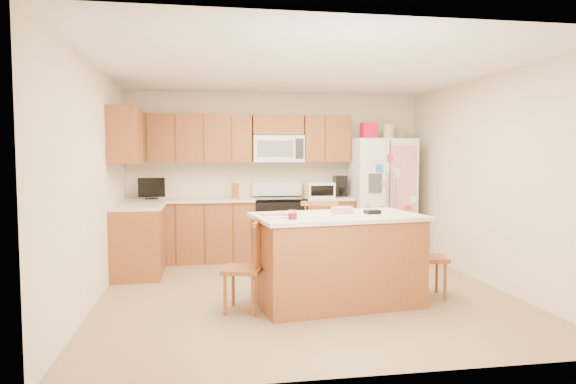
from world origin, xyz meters
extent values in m
plane|color=#875D42|center=(0.00, 0.00, 0.00)|extent=(4.50, 4.50, 0.00)
cube|color=beige|center=(0.00, 2.25, 1.25)|extent=(4.50, 0.10, 2.50)
cube|color=beige|center=(0.00, -2.25, 1.25)|extent=(4.50, 0.10, 2.50)
cube|color=beige|center=(-2.25, 0.00, 1.25)|extent=(0.10, 4.50, 2.50)
cube|color=beige|center=(2.25, 0.00, 1.25)|extent=(0.10, 4.50, 2.50)
cube|color=white|center=(0.00, 0.00, 2.50)|extent=(4.50, 4.50, 0.04)
cube|color=brown|center=(-1.31, 1.95, 0.44)|extent=(1.87, 0.60, 0.88)
cube|color=brown|center=(0.74, 1.95, 0.44)|extent=(0.72, 0.60, 0.88)
cube|color=brown|center=(-1.95, 1.17, 0.44)|extent=(0.60, 0.95, 0.88)
cube|color=#F4EDC7|center=(-1.31, 1.94, 0.90)|extent=(1.87, 0.64, 0.04)
cube|color=#F4EDC7|center=(0.74, 1.94, 0.90)|extent=(0.72, 0.64, 0.04)
cube|color=#F4EDC7|center=(-1.94, 1.17, 0.90)|extent=(0.64, 0.95, 0.04)
cube|color=brown|center=(-1.32, 2.08, 1.80)|extent=(1.85, 0.33, 0.70)
cube|color=brown|center=(0.75, 2.08, 1.80)|extent=(0.70, 0.33, 0.70)
cube|color=brown|center=(0.00, 2.08, 2.00)|extent=(0.76, 0.33, 0.29)
cube|color=brown|center=(-2.08, 1.17, 1.80)|extent=(0.33, 0.95, 0.70)
cube|color=#543517|center=(-1.90, 1.92, 1.80)|extent=(0.02, 0.01, 0.66)
cube|color=#543517|center=(-1.90, 1.65, 0.44)|extent=(0.02, 0.01, 0.84)
cube|color=#543517|center=(-1.50, 1.92, 1.80)|extent=(0.02, 0.01, 0.66)
cube|color=#543517|center=(-1.50, 1.65, 0.44)|extent=(0.02, 0.01, 0.84)
cube|color=#543517|center=(-1.10, 1.92, 1.80)|extent=(0.02, 0.01, 0.66)
cube|color=#543517|center=(-1.10, 1.65, 0.44)|extent=(0.02, 0.01, 0.84)
cube|color=#543517|center=(-0.70, 1.92, 1.80)|extent=(0.01, 0.01, 0.66)
cube|color=#543517|center=(-0.70, 1.65, 0.44)|extent=(0.01, 0.01, 0.84)
cube|color=#543517|center=(0.70, 1.92, 1.80)|extent=(0.01, 0.01, 0.66)
cube|color=#543517|center=(0.70, 1.65, 0.44)|extent=(0.01, 0.01, 0.84)
cube|color=white|center=(0.00, 2.06, 1.65)|extent=(0.76, 0.38, 0.40)
cube|color=slate|center=(-0.06, 1.86, 1.65)|extent=(0.54, 0.01, 0.24)
cube|color=#262626|center=(0.30, 1.86, 1.65)|extent=(0.12, 0.01, 0.30)
cube|color=brown|center=(-0.65, 1.95, 1.03)|extent=(0.10, 0.14, 0.22)
cube|color=black|center=(-1.85, 1.97, 0.93)|extent=(0.18, 0.12, 0.02)
cube|color=black|center=(-1.85, 1.97, 1.09)|extent=(0.38, 0.03, 0.28)
cube|color=orange|center=(0.58, 2.03, 1.01)|extent=(0.35, 0.22, 0.18)
cube|color=white|center=(0.60, 1.80, 1.04)|extent=(0.40, 0.28, 0.23)
cube|color=black|center=(0.60, 1.66, 1.04)|extent=(0.34, 0.01, 0.15)
cube|color=black|center=(0.96, 2.00, 1.08)|extent=(0.18, 0.22, 0.32)
cylinder|color=black|center=(0.96, 1.93, 1.01)|extent=(0.12, 0.12, 0.12)
cube|color=black|center=(0.00, 1.93, 0.44)|extent=(0.76, 0.64, 0.88)
cube|color=black|center=(0.00, 1.60, 0.42)|extent=(0.68, 0.01, 0.42)
cube|color=black|center=(0.00, 1.93, 0.91)|extent=(0.76, 0.64, 0.03)
cube|color=white|center=(0.00, 2.19, 1.03)|extent=(0.76, 0.10, 0.20)
cube|color=white|center=(1.57, 1.88, 0.90)|extent=(0.90, 0.75, 1.80)
cube|color=#4C4C4C|center=(1.57, 1.49, 0.90)|extent=(0.02, 0.01, 1.75)
cube|color=silver|center=(1.52, 1.47, 1.05)|extent=(0.02, 0.03, 0.55)
cube|color=silver|center=(1.62, 1.47, 1.05)|extent=(0.02, 0.03, 0.55)
cube|color=#3F3F44|center=(1.35, 1.49, 1.15)|extent=(0.20, 0.01, 0.28)
cube|color=#D84C59|center=(1.77, 1.49, 1.05)|extent=(0.42, 0.01, 1.30)
cube|color=red|center=(1.37, 1.88, 1.92)|extent=(0.22, 0.22, 0.24)
cylinder|color=tan|center=(1.67, 1.82, 1.91)|extent=(0.18, 0.18, 0.22)
cube|color=#9F7760|center=(1.85, 1.96, 1.89)|extent=(0.18, 0.20, 0.18)
cube|color=brown|center=(0.25, -0.47, 0.45)|extent=(1.74, 1.13, 0.90)
cube|color=#F4EDC7|center=(0.25, -0.47, 0.92)|extent=(1.83, 1.22, 0.04)
cylinder|color=red|center=(-0.27, -0.77, 0.97)|extent=(0.08, 0.08, 0.06)
cylinder|color=white|center=(-0.27, -0.77, 0.98)|extent=(0.09, 0.09, 0.09)
cube|color=pink|center=(0.33, -0.39, 0.97)|extent=(0.22, 0.18, 0.07)
cube|color=black|center=(0.64, -0.47, 0.96)|extent=(0.16, 0.14, 0.04)
cube|color=white|center=(-0.46, -0.60, 0.95)|extent=(0.33, 0.28, 0.01)
cube|color=#D84C4C|center=(-0.42, -0.52, 0.96)|extent=(0.28, 0.23, 0.01)
cylinder|color=white|center=(-0.05, -0.73, 0.94)|extent=(0.13, 0.07, 0.01)
cube|color=brown|center=(-0.74, -0.59, 0.42)|extent=(0.47, 0.49, 0.04)
cylinder|color=brown|center=(-0.83, -0.39, 0.20)|extent=(0.03, 0.03, 0.40)
cylinder|color=brown|center=(-0.92, -0.70, 0.20)|extent=(0.03, 0.03, 0.40)
cylinder|color=brown|center=(-0.56, -0.48, 0.20)|extent=(0.03, 0.03, 0.40)
cylinder|color=brown|center=(-0.66, -0.78, 0.20)|extent=(0.03, 0.03, 0.40)
cylinder|color=brown|center=(-0.55, -0.50, 0.66)|extent=(0.02, 0.02, 0.45)
cylinder|color=brown|center=(-0.57, -0.57, 0.66)|extent=(0.02, 0.02, 0.45)
cylinder|color=brown|center=(-0.59, -0.63, 0.66)|extent=(0.02, 0.02, 0.45)
cylinder|color=brown|center=(-0.61, -0.70, 0.66)|extent=(0.02, 0.02, 0.45)
cylinder|color=brown|center=(-0.63, -0.77, 0.66)|extent=(0.02, 0.02, 0.45)
cube|color=brown|center=(-0.59, -0.63, 0.89)|extent=(0.15, 0.37, 0.05)
cube|color=brown|center=(0.22, 0.26, 0.48)|extent=(0.50, 0.49, 0.05)
cylinder|color=brown|center=(0.42, 0.39, 0.23)|extent=(0.04, 0.04, 0.46)
cylinder|color=brown|center=(0.07, 0.44, 0.23)|extent=(0.04, 0.04, 0.46)
cylinder|color=brown|center=(0.37, 0.07, 0.23)|extent=(0.04, 0.04, 0.46)
cylinder|color=brown|center=(0.02, 0.13, 0.23)|extent=(0.04, 0.04, 0.46)
cylinder|color=brown|center=(0.35, 0.06, 0.75)|extent=(0.02, 0.02, 0.51)
cylinder|color=brown|center=(0.27, 0.07, 0.75)|extent=(0.02, 0.02, 0.51)
cylinder|color=brown|center=(0.19, 0.08, 0.75)|extent=(0.02, 0.02, 0.51)
cylinder|color=brown|center=(0.11, 0.09, 0.75)|extent=(0.02, 0.02, 0.51)
cylinder|color=brown|center=(0.04, 0.11, 0.75)|extent=(0.02, 0.02, 0.51)
cube|color=brown|center=(0.19, 0.08, 1.00)|extent=(0.42, 0.11, 0.05)
cube|color=brown|center=(1.31, -0.40, 0.43)|extent=(0.45, 0.46, 0.04)
cylinder|color=brown|center=(1.42, -0.59, 0.20)|extent=(0.03, 0.03, 0.41)
cylinder|color=brown|center=(1.48, -0.27, 0.20)|extent=(0.03, 0.03, 0.41)
cylinder|color=brown|center=(1.14, -0.54, 0.20)|extent=(0.03, 0.03, 0.41)
cylinder|color=brown|center=(1.19, -0.22, 0.20)|extent=(0.03, 0.03, 0.41)
cylinder|color=brown|center=(1.12, -0.51, 0.68)|extent=(0.02, 0.02, 0.46)
cylinder|color=brown|center=(1.13, -0.44, 0.68)|extent=(0.02, 0.02, 0.46)
cylinder|color=brown|center=(1.15, -0.37, 0.68)|extent=(0.02, 0.02, 0.46)
cylinder|color=brown|center=(1.16, -0.30, 0.68)|extent=(0.02, 0.02, 0.46)
cylinder|color=brown|center=(1.17, -0.23, 0.68)|extent=(0.02, 0.02, 0.46)
cube|color=brown|center=(1.15, -0.37, 0.90)|extent=(0.11, 0.38, 0.05)
camera|label=1|loc=(-1.13, -5.62, 1.56)|focal=32.00mm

